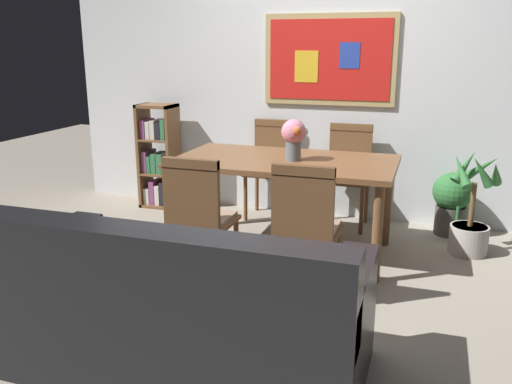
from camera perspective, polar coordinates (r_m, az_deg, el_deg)
ground_plane at (r=3.84m, az=2.61°, el=-9.12°), size 12.00×12.00×0.00m
wall_back_with_painting at (r=5.08m, az=7.86°, el=11.98°), size 5.20×0.14×2.60m
dining_table at (r=4.15m, az=3.07°, el=2.33°), size 1.68×0.93×0.74m
dining_chair_far_left at (r=5.08m, az=1.61°, el=3.39°), size 0.40×0.41×0.91m
dining_chair_far_right at (r=4.88m, az=9.76°, el=2.65°), size 0.40×0.41×0.91m
dining_chair_near_left at (r=3.54m, az=-6.16°, el=-2.06°), size 0.40×0.41×0.91m
dining_chair_near_right at (r=3.35m, az=5.32°, el=-3.08°), size 0.40×0.41×0.91m
leather_couch at (r=2.73m, az=-8.25°, el=-12.81°), size 1.80×0.84×0.84m
bookshelf at (r=5.47m, az=-10.26°, el=3.35°), size 0.36×0.28×1.03m
potted_ivy at (r=4.89m, az=20.07°, el=-0.90°), size 0.33×0.33×0.56m
potted_palm at (r=4.50m, az=21.89°, el=-2.61°), size 0.41×0.41×0.82m
flower_vase at (r=4.06m, az=4.05°, el=5.99°), size 0.20×0.19×0.31m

